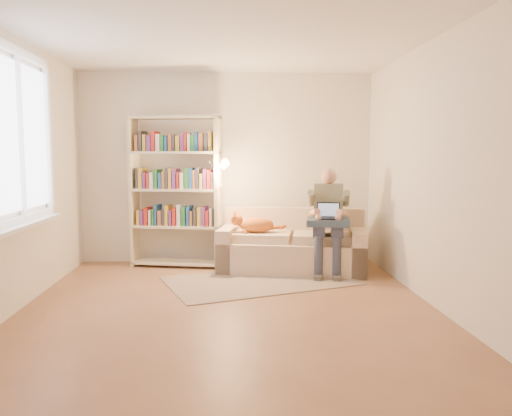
{
  "coord_description": "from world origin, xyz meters",
  "views": [
    {
      "loc": [
        -0.02,
        -4.69,
        1.47
      ],
      "look_at": [
        0.32,
        1.0,
        0.87
      ],
      "focal_mm": 35.0,
      "sensor_mm": 36.0,
      "label": 1
    }
  ],
  "objects": [
    {
      "name": "blanket",
      "position": [
        1.17,
        1.27,
        0.67
      ],
      "size": [
        0.58,
        0.51,
        0.08
      ],
      "primitive_type": "cube",
      "rotation": [
        0.0,
        0.0,
        -0.2
      ],
      "color": "#2D3E4F",
      "rests_on": "person"
    },
    {
      "name": "rug",
      "position": [
        0.38,
        1.03,
        0.01
      ],
      "size": [
        2.43,
        1.9,
        0.01
      ],
      "primitive_type": "cube",
      "rotation": [
        0.0,
        0.0,
        0.34
      ],
      "color": "gray",
      "rests_on": "floor"
    },
    {
      "name": "sofa",
      "position": [
        0.83,
        1.6,
        0.28
      ],
      "size": [
        1.96,
        1.17,
        0.78
      ],
      "rotation": [
        0.0,
        0.0,
        -0.2
      ],
      "color": "#D0B293",
      "rests_on": "floor"
    },
    {
      "name": "laptop",
      "position": [
        1.18,
        1.28,
        0.76
      ],
      "size": [
        0.31,
        0.27,
        0.24
      ],
      "rotation": [
        0.0,
        0.0,
        -0.2
      ],
      "color": "black",
      "rests_on": "blanket"
    },
    {
      "name": "wall_back",
      "position": [
        0.0,
        2.25,
        1.3
      ],
      "size": [
        4.0,
        0.02,
        2.6
      ],
      "primitive_type": "cube",
      "color": "silver",
      "rests_on": "floor"
    },
    {
      "name": "wall_front",
      "position": [
        0.0,
        -2.25,
        1.3
      ],
      "size": [
        4.0,
        0.02,
        2.6
      ],
      "primitive_type": "cube",
      "color": "silver",
      "rests_on": "floor"
    },
    {
      "name": "cat",
      "position": [
        0.37,
        1.58,
        0.6
      ],
      "size": [
        0.67,
        0.31,
        0.24
      ],
      "rotation": [
        0.0,
        0.0,
        -0.2
      ],
      "color": "orange",
      "rests_on": "sofa"
    },
    {
      "name": "wall_right",
      "position": [
        2.0,
        0.0,
        1.3
      ],
      "size": [
        0.02,
        4.5,
        2.6
      ],
      "primitive_type": "cube",
      "color": "silver",
      "rests_on": "floor"
    },
    {
      "name": "floor",
      "position": [
        0.0,
        0.0,
        0.0
      ],
      "size": [
        4.5,
        4.5,
        0.0
      ],
      "primitive_type": "plane",
      "color": "brown",
      "rests_on": "ground"
    },
    {
      "name": "person",
      "position": [
        1.24,
        1.37,
        0.74
      ],
      "size": [
        0.46,
        0.63,
        1.31
      ],
      "rotation": [
        0.0,
        0.0,
        -0.2
      ],
      "color": "gray",
      "rests_on": "sofa"
    },
    {
      "name": "ceiling",
      "position": [
        0.0,
        0.0,
        2.6
      ],
      "size": [
        4.0,
        4.5,
        0.02
      ],
      "primitive_type": "cube",
      "color": "white",
      "rests_on": "wall_back"
    },
    {
      "name": "window",
      "position": [
        -1.95,
        0.2,
        1.38
      ],
      "size": [
        0.12,
        1.52,
        1.69
      ],
      "color": "white",
      "rests_on": "wall_left"
    },
    {
      "name": "wall_left",
      "position": [
        -2.0,
        0.0,
        1.3
      ],
      "size": [
        0.02,
        4.5,
        2.6
      ],
      "primitive_type": "cube",
      "color": "silver",
      "rests_on": "floor"
    },
    {
      "name": "bookshelf",
      "position": [
        -0.68,
        1.9,
        1.1
      ],
      "size": [
        1.31,
        0.62,
        1.99
      ],
      "rotation": [
        0.0,
        0.0,
        -0.2
      ],
      "color": "beige",
      "rests_on": "floor"
    }
  ]
}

